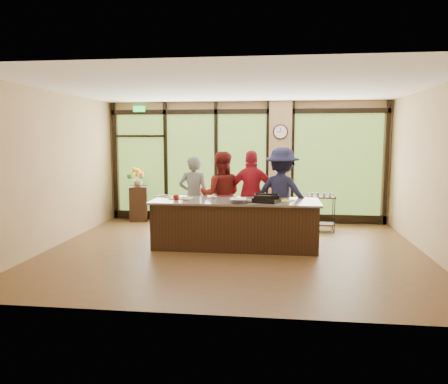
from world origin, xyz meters
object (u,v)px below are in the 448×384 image
(cook_right, at_px, (282,194))
(roasting_pan, at_px, (267,200))
(bar_cart, at_px, (320,208))
(island_base, at_px, (235,225))
(flower_stand, at_px, (139,203))
(cook_left, at_px, (194,197))

(cook_right, height_order, roasting_pan, cook_right)
(cook_right, distance_m, roasting_pan, 0.96)
(cook_right, height_order, bar_cart, cook_right)
(island_base, distance_m, bar_cart, 2.45)
(bar_cart, bearing_deg, island_base, -136.33)
(island_base, distance_m, flower_stand, 3.63)
(cook_left, xyz_separation_m, roasting_pan, (1.57, -1.00, 0.09))
(cook_left, bearing_deg, bar_cart, -165.46)
(island_base, distance_m, cook_right, 1.24)
(roasting_pan, xyz_separation_m, bar_cart, (1.17, 1.91, -0.43))
(island_base, relative_size, roasting_pan, 6.92)
(bar_cart, bearing_deg, roasting_pan, -121.52)
(roasting_pan, bearing_deg, cook_left, 168.53)
(cook_left, bearing_deg, island_base, 137.04)
(roasting_pan, bearing_deg, flower_stand, 162.72)
(cook_right, relative_size, flower_stand, 2.16)
(island_base, height_order, bar_cart, same)
(roasting_pan, distance_m, bar_cart, 2.28)
(cook_right, bearing_deg, bar_cart, -111.26)
(flower_stand, bearing_deg, island_base, -57.02)
(cook_left, bearing_deg, cook_right, 173.42)
(cook_left, xyz_separation_m, bar_cart, (2.74, 0.91, -0.34))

